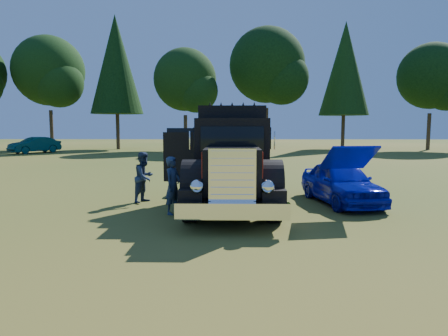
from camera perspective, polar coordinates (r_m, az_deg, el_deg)
ground at (r=10.19m, az=-2.00°, el=-7.54°), size 120.00×120.00×0.00m
treeline at (r=37.93m, az=3.35°, el=14.28°), size 72.10×24.04×13.84m
diamond_t_truck at (r=11.90m, az=1.13°, el=0.69°), size 3.34×7.16×3.00m
hotrod_coupe at (r=12.82m, az=16.41°, el=-2.02°), size 2.11×4.22×1.89m
spectator_near at (r=10.90m, az=-7.31°, el=-2.48°), size 0.57×0.68×1.57m
spectator_far at (r=12.72m, az=-11.31°, el=-1.29°), size 0.86×0.95×1.58m
distant_teal_car at (r=38.72m, az=-25.42°, el=2.99°), size 3.63×4.34×1.40m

